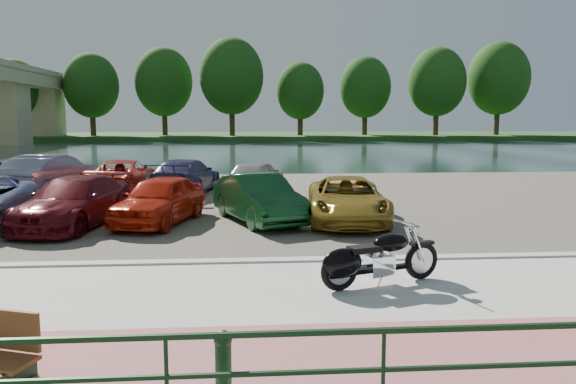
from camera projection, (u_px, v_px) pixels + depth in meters
name	position (u px, v px, depth m)	size (l,w,h in m)	color
ground	(324.00, 297.00, 9.27)	(200.00, 200.00, 0.00)	#595447
promenade	(333.00, 315.00, 8.27)	(60.00, 6.00, 0.10)	#A7A49D
pink_path	(352.00, 353.00, 6.78)	(60.00, 2.00, 0.01)	#935354
kerb	(310.00, 262.00, 11.24)	(60.00, 0.30, 0.14)	#A7A49D
parking_lot	(282.00, 199.00, 20.14)	(60.00, 18.00, 0.04)	#48443A
river	(260.00, 152.00, 48.81)	(120.00, 40.00, 0.00)	#192D29
far_bank	(255.00, 136.00, 80.40)	(120.00, 24.00, 0.60)	#1F4518
railing	(384.00, 351.00, 5.21)	(24.04, 0.05, 0.90)	#16311A
bollards	(206.00, 367.00, 5.42)	(10.68, 0.18, 0.81)	#16311A
far_trees	(288.00, 83.00, 73.64)	(70.25, 10.68, 12.52)	#342713
motorcycle	(371.00, 260.00, 9.44)	(2.24, 1.07, 1.05)	black
car_3	(74.00, 202.00, 15.00)	(1.85, 4.54, 1.32)	#540C12
car_4	(160.00, 200.00, 15.40)	(1.56, 3.87, 1.32)	red
car_5	(259.00, 198.00, 15.62)	(1.41, 4.03, 1.33)	#11401D
car_6	(347.00, 200.00, 15.60)	(2.07, 4.50, 1.25)	olive
car_9	(51.00, 175.00, 21.04)	(1.62, 4.66, 1.53)	slate
car_10	(122.00, 177.00, 21.35)	(2.19, 4.75, 1.32)	#AE2C1D
car_11	(185.00, 176.00, 21.54)	(1.86, 4.59, 1.33)	navy
car_12	(256.00, 177.00, 21.37)	(1.56, 3.89, 1.32)	#A5A4A0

